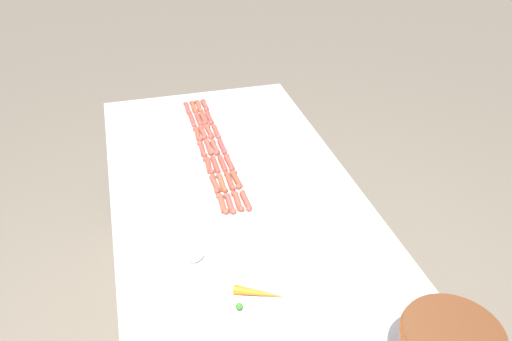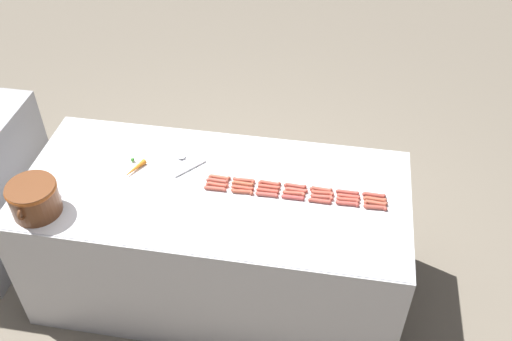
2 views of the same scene
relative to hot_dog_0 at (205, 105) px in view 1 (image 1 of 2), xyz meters
name	(u,v)px [view 1 (image 1 of 2)]	position (x,y,z in m)	size (l,w,h in m)	color
griddle_counter	(243,285)	(0.02, 0.90, -0.45)	(1.00, 2.20, 0.88)	#BCBCC1
hot_dog_0	(205,105)	(0.00, 0.00, 0.00)	(0.03, 0.13, 0.02)	#AB4B3E
hot_dog_1	(209,118)	(0.00, 0.15, 0.00)	(0.03, 0.13, 0.02)	#B6483E
hot_dog_2	(216,132)	(0.00, 0.30, 0.00)	(0.03, 0.13, 0.02)	#B34B3F
hot_dog_3	(222,146)	(0.00, 0.45, 0.00)	(0.02, 0.13, 0.02)	#B44542
hot_dog_4	(229,163)	(0.00, 0.59, 0.00)	(0.03, 0.13, 0.02)	#AD4A41
hot_dog_5	(236,179)	(0.00, 0.73, 0.00)	(0.03, 0.13, 0.02)	#AD4D38
hot_dog_6	(246,200)	(0.00, 0.89, 0.00)	(0.03, 0.13, 0.02)	#B14F40
hot_dog_7	(199,106)	(0.03, 0.00, 0.00)	(0.03, 0.13, 0.02)	#B0533D
hot_dog_8	(204,118)	(0.03, 0.15, 0.00)	(0.03, 0.13, 0.02)	#AC4C3D
hot_dog_9	(209,131)	(0.03, 0.29, 0.00)	(0.03, 0.13, 0.02)	#AD4F41
hot_dog_10	(215,147)	(0.04, 0.45, 0.00)	(0.03, 0.13, 0.02)	#B14F3D
hot_dog_11	(222,163)	(0.03, 0.59, 0.00)	(0.02, 0.13, 0.02)	#B54638
hot_dog_12	(230,181)	(0.03, 0.73, 0.00)	(0.03, 0.13, 0.02)	#B94938
hot_dog_13	(237,201)	(0.03, 0.88, 0.00)	(0.03, 0.13, 0.02)	#B84E3C
hot_dog_14	(193,107)	(0.06, 0.00, 0.00)	(0.03, 0.13, 0.02)	#B0523B
hot_dog_15	(198,119)	(0.06, 0.15, 0.00)	(0.02, 0.13, 0.02)	#B7493C
hot_dog_16	(203,132)	(0.06, 0.29, 0.00)	(0.03, 0.13, 0.02)	#B34B3A
hot_dog_17	(209,147)	(0.06, 0.44, 0.00)	(0.03, 0.13, 0.02)	#B84E41
hot_dog_18	(215,164)	(0.06, 0.59, 0.00)	(0.03, 0.13, 0.02)	#AF4838
hot_dog_19	(222,183)	(0.07, 0.74, 0.00)	(0.03, 0.13, 0.02)	#AC5338
hot_dog_20	(230,203)	(0.07, 0.89, 0.00)	(0.03, 0.13, 0.02)	#AD4E40
hot_dog_21	(187,108)	(0.10, 0.01, 0.00)	(0.03, 0.13, 0.02)	#B2483D
hot_dog_22	(192,120)	(0.09, 0.15, 0.00)	(0.03, 0.13, 0.02)	#AF483E
hot_dog_23	(197,134)	(0.09, 0.30, 0.00)	(0.03, 0.13, 0.02)	#AD4C3C
hot_dog_24	(202,149)	(0.10, 0.45, 0.00)	(0.03, 0.13, 0.02)	#AD4A3E
hot_dog_25	(208,165)	(0.09, 0.59, 0.00)	(0.03, 0.13, 0.02)	#B14738
hot_dog_26	(215,184)	(0.09, 0.74, 0.00)	(0.03, 0.13, 0.02)	#B04B3B
hot_dog_27	(222,204)	(0.09, 0.88, 0.00)	(0.03, 0.13, 0.02)	#B0513C
serving_spoon	(204,249)	(0.21, 1.12, 0.00)	(0.23, 0.20, 0.02)	#B7B7BC
carrot	(259,294)	(0.08, 1.38, 0.00)	(0.17, 0.10, 0.03)	orange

